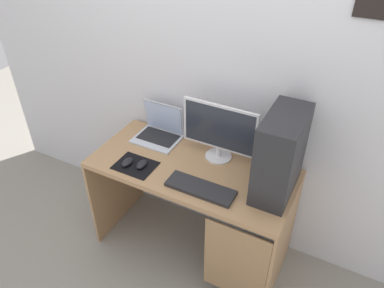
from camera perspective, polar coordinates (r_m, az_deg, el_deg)
ground_plane at (r=2.92m, az=0.00°, el=-15.43°), size 8.00×8.00×0.00m
wall_back at (r=2.35m, az=4.00°, el=11.26°), size 4.00×0.05×2.60m
desk at (r=2.46m, az=0.25°, el=-6.85°), size 1.33×0.61×0.77m
pc_tower at (r=2.10m, az=13.59°, el=-1.66°), size 0.21×0.41×0.51m
monitor at (r=2.32m, az=4.26°, el=2.01°), size 0.50×0.18×0.40m
laptop at (r=2.62m, az=-5.08°, el=2.00°), size 0.32×0.25×0.25m
keyboard at (r=2.19m, az=1.32°, el=-6.91°), size 0.42×0.14×0.02m
mousepad at (r=2.40m, az=-8.79°, el=-3.31°), size 0.26×0.20×0.00m
mouse_left at (r=2.37m, az=-7.80°, el=-3.14°), size 0.06×0.10×0.03m
mouse_right at (r=2.40m, az=-10.01°, el=-2.79°), size 0.06×0.10×0.03m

